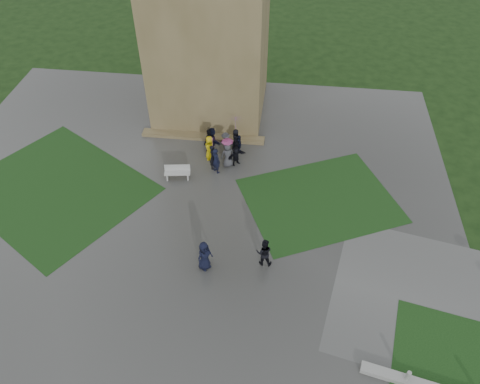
# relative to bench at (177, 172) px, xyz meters

# --- Properties ---
(ground) EXTENTS (120.00, 120.00, 0.00)m
(ground) POSITION_rel_bench_xyz_m (0.88, -6.04, -0.52)
(ground) COLOR black
(plaza) EXTENTS (34.00, 34.00, 0.02)m
(plaza) POSITION_rel_bench_xyz_m (0.88, -4.04, -0.51)
(plaza) COLOR #373735
(plaza) RESTS_ON ground
(lawn_inset_left) EXTENTS (14.10, 13.46, 0.01)m
(lawn_inset_left) POSITION_rel_bench_xyz_m (-7.62, -2.04, -0.50)
(lawn_inset_left) COLOR #143311
(lawn_inset_left) RESTS_ON plaza
(lawn_inset_right) EXTENTS (11.12, 10.15, 0.01)m
(lawn_inset_right) POSITION_rel_bench_xyz_m (9.38, -1.04, -0.50)
(lawn_inset_right) COLOR #143311
(lawn_inset_right) RESTS_ON plaza
(tower_plinth) EXTENTS (9.00, 0.80, 0.22)m
(tower_plinth) POSITION_rel_bench_xyz_m (0.88, 4.56, -0.39)
(tower_plinth) COLOR brown
(tower_plinth) RESTS_ON plaza
(bench) EXTENTS (1.75, 0.77, 0.98)m
(bench) POSITION_rel_bench_xyz_m (0.00, 0.00, 0.00)
(bench) COLOR #AFB0AB
(bench) RESTS_ON plaza
(visitor_cluster) EXTENTS (3.23, 3.74, 2.63)m
(visitor_cluster) POSITION_rel_bench_xyz_m (2.57, 2.54, 0.68)
(visitor_cluster) COLOR black
(visitor_cluster) RESTS_ON plaza
(pedestrian_mid) EXTENTS (1.09, 1.15, 1.94)m
(pedestrian_mid) POSITION_rel_bench_xyz_m (3.08, -7.07, 0.47)
(pedestrian_mid) COLOR black
(pedestrian_mid) RESTS_ON plaza
(pedestrian_near) EXTENTS (0.90, 0.52, 1.85)m
(pedestrian_near) POSITION_rel_bench_xyz_m (6.24, -6.41, 0.42)
(pedestrian_near) COLOR black
(pedestrian_near) RESTS_ON plaza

